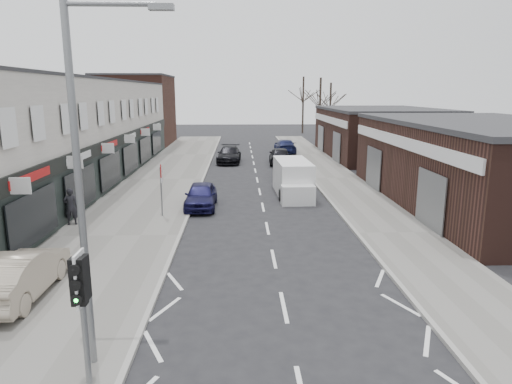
{
  "coord_description": "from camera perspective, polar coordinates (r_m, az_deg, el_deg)",
  "views": [
    {
      "loc": [
        -1.28,
        -10.42,
        6.23
      ],
      "look_at": [
        -0.67,
        6.09,
        2.6
      ],
      "focal_mm": 32.0,
      "sensor_mm": 36.0,
      "label": 1
    }
  ],
  "objects": [
    {
      "name": "pavement_right",
      "position": [
        33.75,
        9.96,
        1.67
      ],
      "size": [
        3.5,
        64.0,
        0.12
      ],
      "primitive_type": "cube",
      "color": "slate",
      "rests_on": "ground"
    },
    {
      "name": "brick_block_far",
      "position": [
        56.8,
        -14.75,
        9.74
      ],
      "size": [
        8.0,
        10.0,
        8.0
      ],
      "primitive_type": "cube",
      "color": "#46261E",
      "rests_on": "ground"
    },
    {
      "name": "white_van",
      "position": [
        28.07,
        4.65,
        1.62
      ],
      "size": [
        2.1,
        5.53,
        2.13
      ],
      "rotation": [
        0.0,
        0.0,
        0.04
      ],
      "color": "white",
      "rests_on": "ground"
    },
    {
      "name": "parked_car_left_a",
      "position": [
        25.13,
        -6.89,
        -0.43
      ],
      "size": [
        1.66,
        4.08,
        1.39
      ],
      "primitive_type": "imported",
      "rotation": [
        0.0,
        0.0,
        -0.0
      ],
      "color": "#14133B",
      "rests_on": "ground"
    },
    {
      "name": "parked_car_left_b",
      "position": [
        41.22,
        -3.38,
        4.7
      ],
      "size": [
        2.25,
        5.07,
        1.45
      ],
      "primitive_type": "imported",
      "rotation": [
        0.0,
        0.0,
        -0.04
      ],
      "color": "black",
      "rests_on": "ground"
    },
    {
      "name": "tree_far_b",
      "position": [
        65.97,
        9.13,
        6.82
      ],
      "size": [
        3.6,
        3.6,
        7.5
      ],
      "primitive_type": null,
      "color": "#382D26",
      "rests_on": "ground"
    },
    {
      "name": "parked_car_right_b",
      "position": [
        40.23,
        2.98,
        4.57
      ],
      "size": [
        2.02,
        4.58,
        1.53
      ],
      "primitive_type": "imported",
      "rotation": [
        0.0,
        0.0,
        3.09
      ],
      "color": "black",
      "rests_on": "ground"
    },
    {
      "name": "pavement_left",
      "position": [
        33.46,
        -11.48,
        1.51
      ],
      "size": [
        5.5,
        64.0,
        0.12
      ],
      "primitive_type": "cube",
      "color": "slate",
      "rests_on": "ground"
    },
    {
      "name": "shop_terrace_left",
      "position": [
        32.43,
        -24.4,
        6.56
      ],
      "size": [
        8.0,
        41.0,
        7.1
      ],
      "primitive_type": "cube",
      "color": "beige",
      "rests_on": "ground"
    },
    {
      "name": "pedestrian",
      "position": [
        23.04,
        -22.15,
        -1.68
      ],
      "size": [
        0.72,
        0.57,
        1.75
      ],
      "primitive_type": "imported",
      "rotation": [
        0.0,
        0.0,
        3.4
      ],
      "color": "black",
      "rests_on": "pavement_left"
    },
    {
      "name": "right_unit_far",
      "position": [
        46.68,
        15.19,
        7.08
      ],
      "size": [
        10.0,
        16.0,
        4.5
      ],
      "primitive_type": "cube",
      "color": "#381F19",
      "rests_on": "ground"
    },
    {
      "name": "parked_car_right_c",
      "position": [
        47.46,
        3.66,
        5.71
      ],
      "size": [
        2.08,
        5.03,
        1.45
      ],
      "primitive_type": "imported",
      "rotation": [
        0.0,
        0.0,
        3.13
      ],
      "color": "#151A42",
      "rests_on": "ground"
    },
    {
      "name": "warning_sign",
      "position": [
        23.11,
        -11.74,
        2.09
      ],
      "size": [
        0.12,
        0.8,
        2.7
      ],
      "color": "slate",
      "rests_on": "pavement_left"
    },
    {
      "name": "sedan_on_pavement",
      "position": [
        15.76,
        -27.47,
        -9.06
      ],
      "size": [
        1.54,
        4.41,
        1.45
      ],
      "primitive_type": "imported",
      "rotation": [
        0.0,
        0.0,
        3.14
      ],
      "color": "#A39682",
      "rests_on": "pavement_left"
    },
    {
      "name": "traffic_light",
      "position": [
        9.75,
        -21.01,
        -11.54
      ],
      "size": [
        0.28,
        0.6,
        3.1
      ],
      "color": "slate",
      "rests_on": "pavement_left"
    },
    {
      "name": "tree_far_a",
      "position": [
        59.65,
        7.87,
        6.28
      ],
      "size": [
        3.6,
        3.6,
        8.0
      ],
      "primitive_type": null,
      "color": "#382D26",
      "rests_on": "ground"
    },
    {
      "name": "parked_car_right_a",
      "position": [
        34.22,
        3.76,
        3.23
      ],
      "size": [
        1.9,
        4.9,
        1.59
      ],
      "primitive_type": "imported",
      "rotation": [
        0.0,
        0.0,
        3.1
      ],
      "color": "silver",
      "rests_on": "ground"
    },
    {
      "name": "ground",
      "position": [
        12.21,
        4.45,
        -18.33
      ],
      "size": [
        160.0,
        160.0,
        0.0
      ],
      "primitive_type": "plane",
      "color": "black",
      "rests_on": "ground"
    },
    {
      "name": "right_unit_near",
      "position": [
        28.33,
        27.07,
        2.95
      ],
      "size": [
        10.0,
        18.0,
        4.5
      ],
      "primitive_type": "cube",
      "color": "#381F19",
      "rests_on": "ground"
    },
    {
      "name": "street_lamp",
      "position": [
        10.28,
        -20.48,
        2.58
      ],
      "size": [
        2.23,
        0.22,
        8.0
      ],
      "color": "slate",
      "rests_on": "pavement_left"
    },
    {
      "name": "tree_far_c",
      "position": [
        71.37,
        5.82,
        7.32
      ],
      "size": [
        3.6,
        3.6,
        8.5
      ],
      "primitive_type": null,
      "color": "#382D26",
      "rests_on": "ground"
    }
  ]
}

